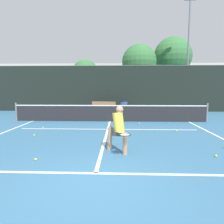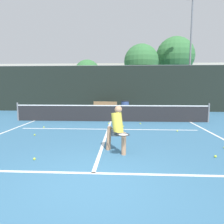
{
  "view_description": "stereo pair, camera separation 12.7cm",
  "coord_description": "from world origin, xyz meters",
  "px_view_note": "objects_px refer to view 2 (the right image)",
  "views": [
    {
      "loc": [
        0.54,
        -3.96,
        1.97
      ],
      "look_at": [
        0.24,
        4.2,
        0.95
      ],
      "focal_mm": 32.0,
      "sensor_mm": 36.0,
      "label": 1
    },
    {
      "loc": [
        0.66,
        -3.95,
        1.97
      ],
      "look_at": [
        0.24,
        4.2,
        0.95
      ],
      "focal_mm": 32.0,
      "sensor_mm": 36.0,
      "label": 2
    }
  ],
  "objects_px": {
    "courtside_bench": "(105,107)",
    "trash_bin": "(125,107)",
    "player_practicing": "(117,128)",
    "parked_car": "(149,100)"
  },
  "relations": [
    {
      "from": "player_practicing",
      "to": "parked_car",
      "type": "relative_size",
      "value": 0.36
    },
    {
      "from": "parked_car",
      "to": "player_practicing",
      "type": "bearing_deg",
      "value": -101.02
    },
    {
      "from": "courtside_bench",
      "to": "parked_car",
      "type": "xyz_separation_m",
      "value": [
        4.07,
        5.36,
        0.14
      ]
    },
    {
      "from": "player_practicing",
      "to": "trash_bin",
      "type": "relative_size",
      "value": 1.52
    },
    {
      "from": "player_practicing",
      "to": "parked_car",
      "type": "bearing_deg",
      "value": 120.92
    },
    {
      "from": "trash_bin",
      "to": "courtside_bench",
      "type": "bearing_deg",
      "value": 173.93
    },
    {
      "from": "courtside_bench",
      "to": "trash_bin",
      "type": "bearing_deg",
      "value": -0.25
    },
    {
      "from": "courtside_bench",
      "to": "player_practicing",
      "type": "bearing_deg",
      "value": -77.02
    },
    {
      "from": "courtside_bench",
      "to": "trash_bin",
      "type": "distance_m",
      "value": 1.56
    },
    {
      "from": "player_practicing",
      "to": "trash_bin",
      "type": "xyz_separation_m",
      "value": [
        0.36,
        9.29,
        -0.3
      ]
    }
  ]
}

